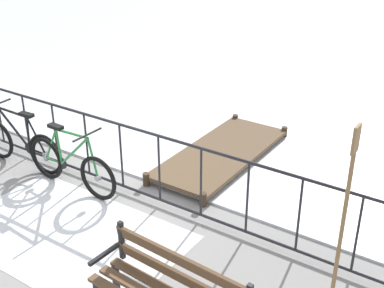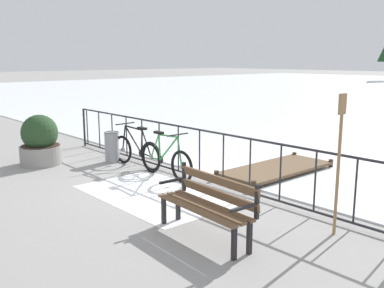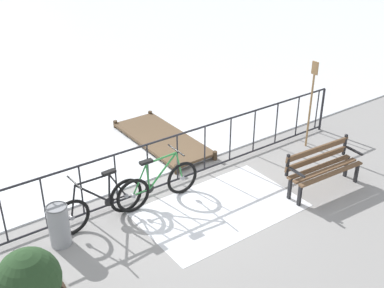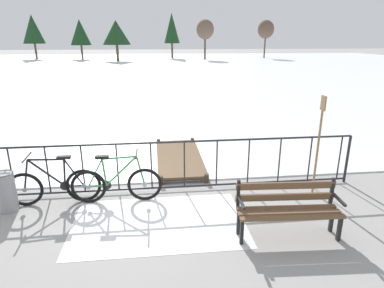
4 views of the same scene
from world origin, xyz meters
TOP-DOWN VIEW (x-y plane):
  - ground_plane at (0.00, 0.00)m, footprint 160.00×160.00m
  - snow_patch at (0.44, -1.20)m, footprint 2.91×1.82m
  - railing_fence at (0.00, 0.00)m, footprint 9.06×0.06m
  - bicycle_near_railing at (-1.48, -0.29)m, footprint 1.71×0.52m
  - bicycle_second at (-0.33, -0.35)m, footprint 1.71×0.52m
  - oar_upright at (3.59, -0.40)m, footprint 0.04×0.16m
  - wooden_dock at (1.01, 1.63)m, footprint 1.10×2.75m

SIDE VIEW (x-z plane):
  - ground_plane at x=0.00m, z-range 0.00..0.00m
  - snow_patch at x=0.44m, z-range 0.00..0.01m
  - wooden_dock at x=1.01m, z-range 0.02..0.22m
  - bicycle_near_railing at x=-1.48m, z-range -0.12..0.86m
  - bicycle_second at x=-0.33m, z-range -0.12..0.86m
  - railing_fence at x=0.00m, z-range 0.02..1.09m
  - oar_upright at x=3.59m, z-range 0.15..2.13m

